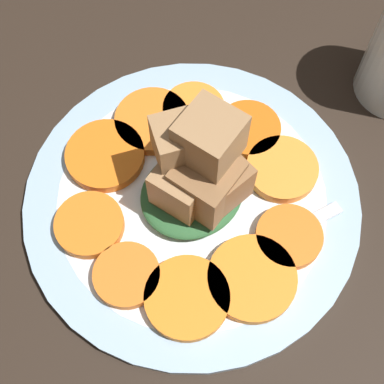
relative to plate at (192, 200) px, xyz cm
name	(u,v)px	position (x,y,z in cm)	size (l,w,h in cm)	color
table_slab	(192,207)	(0.00, 0.00, -1.52)	(120.00, 120.00, 2.00)	black
plate	(192,200)	(0.00, 0.00, 0.00)	(29.95, 29.95, 1.05)	#99B7D1
carrot_slice_0	(89,225)	(-8.64, 3.23, 1.09)	(5.94, 5.94, 1.01)	orange
carrot_slice_1	(127,275)	(-8.74, -2.40, 1.09)	(5.53, 5.53, 1.01)	orange
carrot_slice_2	(187,298)	(-6.04, -6.94, 1.09)	(6.95, 6.95, 1.01)	orange
carrot_slice_3	(252,278)	(-0.90, -8.99, 1.09)	(7.35, 7.35, 1.01)	orange
carrot_slice_4	(289,237)	(3.96, -8.20, 1.09)	(5.69, 5.69, 1.01)	orange
carrot_slice_5	(282,169)	(7.91, -3.05, 1.09)	(6.47, 6.47, 1.01)	orange
carrot_slice_6	(248,129)	(8.30, 1.98, 1.09)	(5.99, 5.99, 1.01)	#D55F13
carrot_slice_7	(194,110)	(5.68, 6.88, 1.09)	(5.89, 5.89, 1.01)	orange
carrot_slice_8	(152,121)	(1.85, 8.34, 1.09)	(7.02, 7.02, 1.01)	orange
carrot_slice_9	(105,155)	(-3.73, 8.01, 1.09)	(7.20, 7.20, 1.01)	orange
center_pile	(199,176)	(0.44, -0.40, 4.61)	(9.34, 8.41, 10.35)	#2D6033
fork	(245,256)	(0.00, -7.11, 0.78)	(18.23, 4.95, 0.40)	silver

